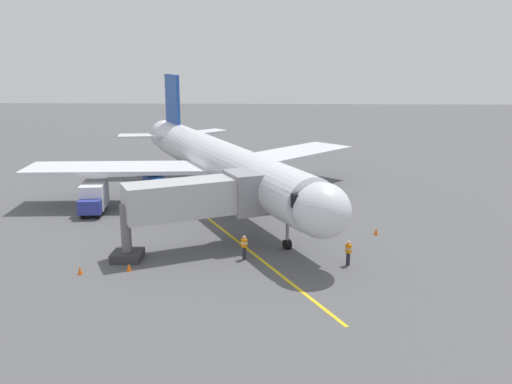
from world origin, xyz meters
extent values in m
plane|color=#565659|center=(0.00, 0.00, 0.00)|extent=(220.00, 220.00, 0.00)
cube|color=yellow|center=(1.89, 6.73, 0.01)|extent=(17.86, 36.00, 0.01)
cylinder|color=silver|center=(1.89, 0.73, 4.10)|extent=(18.41, 32.19, 3.80)
ellipsoid|color=silver|center=(-6.13, 17.06, 4.10)|extent=(5.00, 5.18, 3.61)
cone|color=silver|center=(10.06, -15.88, 4.10)|extent=(4.39, 4.20, 3.42)
cube|color=black|center=(-5.52, 15.80, 4.65)|extent=(3.60, 2.86, 0.90)
cube|color=silver|center=(-4.11, -6.38, 3.50)|extent=(15.24, 16.17, 0.36)
cylinder|color=#1E479E|center=(-2.87, -2.73, 2.00)|extent=(3.56, 4.07, 2.30)
cylinder|color=black|center=(-3.64, -1.16, 2.00)|extent=(1.97, 1.11, 2.10)
cube|color=silver|center=(11.19, 1.15, 3.50)|extent=(17.38, 6.43, 0.36)
cylinder|color=#1E479E|center=(7.54, 2.39, 2.00)|extent=(3.56, 4.07, 2.30)
cylinder|color=black|center=(6.77, 3.96, 2.00)|extent=(1.97, 1.11, 2.10)
cube|color=#1E479E|center=(8.73, -13.18, 7.90)|extent=(2.44, 4.47, 7.20)
cube|color=silver|center=(5.73, -14.33, 4.70)|extent=(6.26, 6.18, 0.24)
cube|color=silver|center=(11.47, -11.50, 4.70)|extent=(6.68, 3.29, 0.24)
cylinder|color=slate|center=(-4.06, 12.84, 1.73)|extent=(0.24, 0.24, 2.77)
cylinder|color=black|center=(-4.06, 12.84, 0.35)|extent=(0.71, 0.83, 0.70)
cylinder|color=slate|center=(0.88, -3.11, 1.94)|extent=(0.24, 0.24, 2.77)
cylinder|color=black|center=(0.88, -3.11, 0.55)|extent=(0.89, 1.19, 1.10)
cylinder|color=slate|center=(5.55, -0.82, 1.94)|extent=(0.24, 0.24, 2.77)
cylinder|color=black|center=(5.55, -0.82, 0.55)|extent=(0.89, 1.19, 1.10)
cube|color=#B7B7BC|center=(2.88, 13.47, 3.90)|extent=(9.22, 6.30, 2.50)
cube|color=gray|center=(-1.16, 11.48, 3.90)|extent=(3.92, 4.11, 3.00)
cylinder|color=slate|center=(6.91, 15.45, 1.95)|extent=(0.70, 0.70, 3.90)
cube|color=#333338|center=(6.91, 15.45, 0.30)|extent=(2.00, 2.00, 0.60)
cylinder|color=#23232D|center=(-1.08, 15.08, 0.44)|extent=(0.26, 0.26, 0.88)
cube|color=orange|center=(-1.08, 15.08, 1.18)|extent=(0.45, 0.42, 0.60)
cube|color=silver|center=(-1.08, 15.08, 1.18)|extent=(0.47, 0.44, 0.10)
sphere|color=beige|center=(-1.08, 15.08, 1.60)|extent=(0.22, 0.22, 0.22)
cylinder|color=#23232D|center=(1.39, -6.82, 0.44)|extent=(0.26, 0.26, 0.88)
cube|color=#D8EA19|center=(1.39, -6.82, 1.18)|extent=(0.42, 0.32, 0.60)
cube|color=silver|center=(1.39, -6.82, 1.18)|extent=(0.45, 0.33, 0.10)
sphere|color=beige|center=(1.39, -6.82, 1.60)|extent=(0.22, 0.22, 0.22)
cylinder|color=#23232D|center=(-8.05, 15.94, 0.44)|extent=(0.26, 0.26, 0.88)
cube|color=orange|center=(-8.05, 15.94, 1.18)|extent=(0.41, 0.45, 0.60)
cube|color=silver|center=(-8.05, 15.94, 1.18)|extent=(0.43, 0.47, 0.10)
sphere|color=beige|center=(-8.05, 15.94, 1.60)|extent=(0.22, 0.22, 0.22)
cube|color=#2D3899|center=(12.71, 5.45, 1.02)|extent=(2.10, 1.93, 1.20)
cube|color=black|center=(12.62, 6.14, 1.22)|extent=(1.71, 0.37, 0.70)
cube|color=silver|center=(12.95, 3.51, 1.52)|extent=(2.44, 3.82, 2.20)
cylinder|color=black|center=(12.03, 5.61, 0.42)|extent=(0.35, 0.86, 0.84)
cylinder|color=black|center=(13.32, 5.78, 0.42)|extent=(0.35, 0.86, 0.84)
cylinder|color=black|center=(12.43, 2.44, 0.42)|extent=(0.35, 0.86, 0.84)
cylinder|color=black|center=(13.72, 2.60, 0.42)|extent=(0.35, 0.86, 0.84)
cone|color=#F2590F|center=(-11.07, 9.36, 0.28)|extent=(0.32, 0.32, 0.55)
cone|color=#F2590F|center=(9.27, 18.13, 0.28)|extent=(0.32, 0.32, 0.55)
cone|color=#F2590F|center=(6.29, 17.46, 0.28)|extent=(0.32, 0.32, 0.55)
camera|label=1|loc=(-3.13, 50.95, 13.64)|focal=39.00mm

